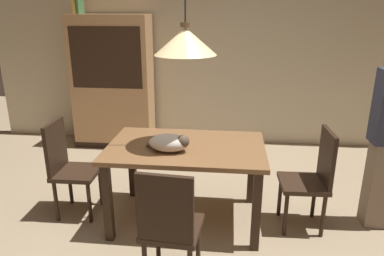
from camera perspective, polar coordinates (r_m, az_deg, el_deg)
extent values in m
plane|color=#998466|center=(3.19, -0.86, -18.31)|extent=(10.00, 10.00, 0.00)
cube|color=beige|center=(5.21, 2.72, 13.37)|extent=(6.40, 0.10, 2.90)
cube|color=brown|center=(3.20, -0.96, -3.15)|extent=(1.40, 0.90, 0.04)
cube|color=black|center=(3.15, -13.33, -11.57)|extent=(0.07, 0.07, 0.71)
cube|color=black|center=(3.00, 10.25, -12.98)|extent=(0.07, 0.07, 0.71)
cube|color=black|center=(3.81, -9.52, -5.84)|extent=(0.07, 0.07, 0.71)
cube|color=black|center=(3.69, 9.50, -6.69)|extent=(0.07, 0.07, 0.71)
cube|color=black|center=(3.59, -17.91, -6.78)|extent=(0.41, 0.41, 0.04)
cube|color=black|center=(3.57, -20.99, -2.77)|extent=(0.04, 0.38, 0.48)
cylinder|color=black|center=(3.51, -16.09, -11.40)|extent=(0.04, 0.04, 0.41)
cylinder|color=black|center=(3.77, -14.38, -9.04)|extent=(0.04, 0.04, 0.41)
cylinder|color=black|center=(3.63, -20.90, -10.87)|extent=(0.04, 0.04, 0.41)
cylinder|color=black|center=(3.88, -18.90, -8.64)|extent=(0.04, 0.04, 0.41)
cube|color=black|center=(3.37, 17.30, -8.47)|extent=(0.41, 0.41, 0.04)
cube|color=black|center=(3.31, 20.76, -4.39)|extent=(0.05, 0.38, 0.48)
cylinder|color=black|center=(3.58, 13.87, -10.56)|extent=(0.04, 0.04, 0.41)
cylinder|color=black|center=(3.30, 14.74, -13.23)|extent=(0.04, 0.04, 0.41)
cylinder|color=black|center=(3.65, 18.91, -10.48)|extent=(0.04, 0.04, 0.41)
cylinder|color=black|center=(3.38, 20.22, -13.06)|extent=(0.04, 0.04, 0.41)
cube|color=black|center=(2.63, -3.17, -15.66)|extent=(0.43, 0.43, 0.04)
cube|color=black|center=(2.35, -4.39, -12.79)|extent=(0.38, 0.07, 0.48)
cylinder|color=black|center=(2.86, 1.01, -18.00)|extent=(0.04, 0.04, 0.41)
cylinder|color=black|center=(2.93, -5.46, -17.20)|extent=(0.04, 0.04, 0.41)
ellipsoid|color=beige|center=(3.05, -3.77, -2.37)|extent=(0.35, 0.23, 0.15)
sphere|color=brown|center=(3.00, -1.45, -2.15)|extent=(0.11, 0.11, 0.11)
cylinder|color=brown|center=(3.14, -5.71, -2.75)|extent=(0.18, 0.04, 0.04)
cone|color=beige|center=(2.99, -1.06, 13.70)|extent=(0.52, 0.52, 0.22)
cylinder|color=#513D23|center=(2.98, -1.08, 16.20)|extent=(0.08, 0.08, 0.04)
cube|color=tan|center=(5.22, -12.54, 7.15)|extent=(1.10, 0.44, 1.85)
cube|color=black|center=(4.96, -13.65, 10.82)|extent=(0.97, 0.01, 0.81)
cube|color=black|center=(5.46, -11.90, -1.99)|extent=(1.12, 0.45, 0.08)
cube|color=gold|center=(5.28, -17.96, 17.94)|extent=(0.04, 0.20, 0.18)
cube|color=#427A4C|center=(5.27, -17.47, 18.42)|extent=(0.03, 0.20, 0.26)
cube|color=#84705B|center=(3.69, 28.33, -7.99)|extent=(0.30, 0.20, 0.81)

